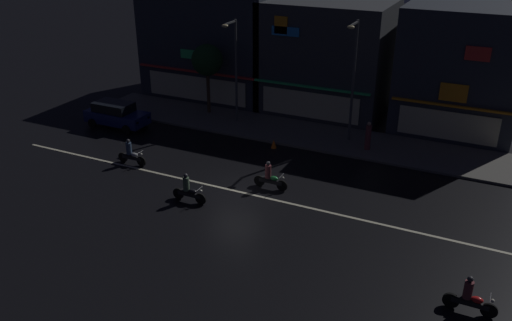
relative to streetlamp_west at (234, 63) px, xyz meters
name	(u,v)px	position (x,y,z in m)	size (l,w,h in m)	color
ground_plane	(234,191)	(4.51, -8.76, -4.22)	(140.00, 140.00, 0.00)	black
lane_divider_stripe	(234,191)	(4.51, -8.76, -4.21)	(28.51, 0.16, 0.01)	beige
sidewalk_far	(297,133)	(4.51, 0.08, -4.15)	(30.01, 4.45, 0.14)	#5B5954
storefront_left_block	(327,57)	(4.51, 5.65, -0.32)	(8.65, 6.84, 7.80)	#383A3F
storefront_center_block	(462,67)	(13.52, 6.18, -0.18)	(7.41, 7.90, 8.09)	#2D333D
storefront_right_block	(218,41)	(-4.49, 5.88, -0.09)	(10.28, 7.30, 8.27)	#2D333D
streetlamp_west	(234,63)	(0.00, 0.00, 0.00)	(0.44, 1.64, 6.89)	#47494C
streetlamp_mid	(353,73)	(7.94, 0.09, 0.29)	(0.44, 1.64, 7.44)	#47494C
pedestrian_on_sidewalk	(368,137)	(9.39, -0.72, -3.27)	(0.35, 0.35, 1.75)	brown
street_tree	(207,60)	(-2.64, 0.95, -0.30)	(2.18, 2.18, 4.90)	#473323
parked_car_near_kerb	(116,114)	(-7.02, -3.90, -3.35)	(4.30, 1.98, 1.67)	navy
motorcycle_lead	(188,190)	(2.96, -10.72, -3.59)	(1.90, 0.60, 1.52)	black
motorcycle_following	(470,298)	(16.42, -13.36, -3.59)	(1.90, 0.60, 1.52)	black
motorcycle_opposite_lane	(131,154)	(-2.38, -8.37, -3.59)	(1.90, 0.60, 1.52)	black
motorcycle_trailing_far	(270,177)	(6.03, -7.67, -3.59)	(1.90, 0.60, 1.52)	black
traffic_cone	(274,144)	(4.07, -2.70, -3.94)	(0.36, 0.36, 0.55)	orange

